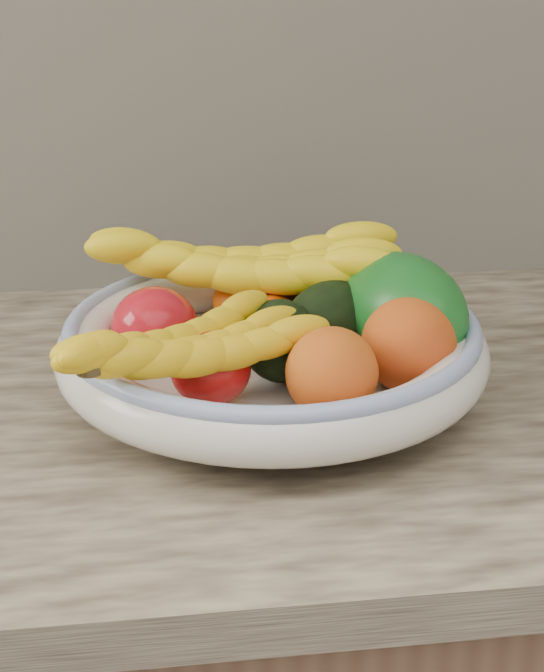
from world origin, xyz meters
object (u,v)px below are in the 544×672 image
at_px(banana_bunch_back, 242,274).
at_px(green_mango, 402,312).
at_px(fruit_bowl, 272,348).
at_px(banana_bunch_front, 186,356).

bearing_deg(banana_bunch_back, green_mango, -22.42).
bearing_deg(fruit_bowl, green_mango, 1.33).
xyz_separation_m(fruit_bowl, banana_bunch_front, (-0.08, -0.08, 0.03)).
bearing_deg(banana_bunch_front, green_mango, -7.98).
distance_m(banana_bunch_back, banana_bunch_front, 0.19).
relative_size(fruit_bowl, green_mango, 2.58).
height_order(fruit_bowl, banana_bunch_back, banana_bunch_back).
relative_size(fruit_bowl, banana_bunch_front, 1.57).
bearing_deg(green_mango, fruit_bowl, 160.04).
bearing_deg(banana_bunch_back, fruit_bowl, -68.60).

